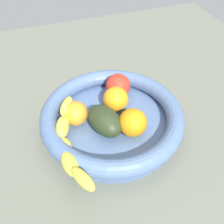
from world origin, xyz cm
name	(u,v)px	position (x,y,z in cm)	size (l,w,h in cm)	color
kitchen_counter	(112,132)	(0.00, 0.00, 1.50)	(120.00, 120.00, 3.00)	#646759
fruit_bowl	(112,118)	(0.00, 0.00, 6.27)	(32.92, 32.92, 6.28)	slate
banana_draped_left	(67,144)	(5.82, -11.52, 8.43)	(25.47, 7.13, 5.72)	yellow
orange_front	(133,123)	(4.73, 3.13, 8.49)	(6.29, 6.29, 6.29)	orange
orange_mid_left	(116,99)	(-3.82, 2.26, 8.40)	(6.10, 6.10, 6.10)	orange
orange_mid_right	(75,113)	(-2.43, -8.00, 8.22)	(5.76, 5.76, 5.76)	orange
avocado_dark	(105,121)	(1.91, -2.30, 8.18)	(9.63, 6.24, 5.67)	#28341D
tomato_red	(118,86)	(-8.34, 4.49, 8.45)	(6.21, 6.21, 6.21)	red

